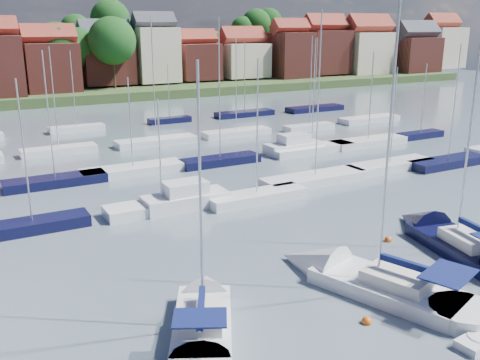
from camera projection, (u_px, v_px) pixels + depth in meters
ground at (161, 152)px, 63.20m from camera, size 260.00×260.00×0.00m
sailboat_left at (204, 314)px, 27.08m from camera, size 7.10×10.51×14.17m
sailboat_centre at (358, 279)px, 30.83m from camera, size 7.66×13.53×17.76m
sailboat_navy at (446, 239)px, 36.64m from camera, size 5.75×12.96×17.33m
tender at (479, 341)px, 25.08m from camera, size 2.60×1.41×0.54m
buoy_c at (367, 323)px, 26.95m from camera, size 0.53×0.53×0.53m
buoy_d at (472, 321)px, 27.19m from camera, size 0.49×0.49×0.49m
buoy_e at (388, 241)px, 37.11m from camera, size 0.53×0.53×0.53m
marina_field at (192, 155)px, 59.86m from camera, size 79.62×41.41×15.93m
far_shore_town at (45, 63)px, 141.10m from camera, size 212.46×90.00×22.27m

